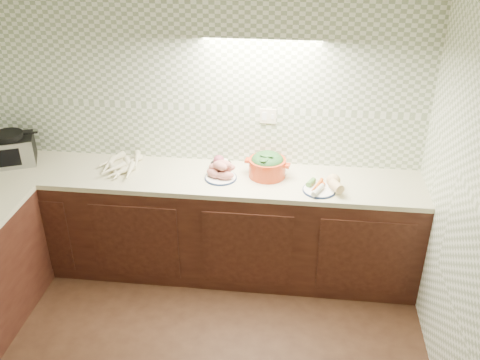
# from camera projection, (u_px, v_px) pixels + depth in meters

# --- Properties ---
(room) EXTENTS (3.60, 3.60, 2.60)m
(room) POSITION_uv_depth(u_px,v_px,m) (132.00, 188.00, 2.61)
(room) COLOR black
(room) RESTS_ON ground
(counter) EXTENTS (3.60, 3.60, 0.90)m
(counter) POSITION_uv_depth(u_px,v_px,m) (83.00, 279.00, 3.83)
(counter) COLOR black
(counter) RESTS_ON ground
(toaster_oven) EXTENTS (0.46, 0.41, 0.27)m
(toaster_oven) POSITION_uv_depth(u_px,v_px,m) (10.00, 149.00, 4.41)
(toaster_oven) COLOR black
(toaster_oven) RESTS_ON counter
(parsnip_pile) EXTENTS (0.50, 0.43, 0.08)m
(parsnip_pile) POSITION_uv_depth(u_px,v_px,m) (121.00, 166.00, 4.34)
(parsnip_pile) COLOR beige
(parsnip_pile) RESTS_ON counter
(sweet_potato_plate) EXTENTS (0.26, 0.25, 0.15)m
(sweet_potato_plate) POSITION_uv_depth(u_px,v_px,m) (221.00, 171.00, 4.20)
(sweet_potato_plate) COLOR #111E41
(sweet_potato_plate) RESTS_ON counter
(onion_bowl) EXTENTS (0.17, 0.17, 0.13)m
(onion_bowl) POSITION_uv_depth(u_px,v_px,m) (221.00, 165.00, 4.33)
(onion_bowl) COLOR black
(onion_bowl) RESTS_ON counter
(dutch_oven) EXTENTS (0.37, 0.34, 0.20)m
(dutch_oven) POSITION_uv_depth(u_px,v_px,m) (267.00, 165.00, 4.21)
(dutch_oven) COLOR red
(dutch_oven) RESTS_ON counter
(veg_plate) EXTENTS (0.32, 0.32, 0.12)m
(veg_plate) POSITION_uv_depth(u_px,v_px,m) (326.00, 185.00, 4.04)
(veg_plate) COLOR #111E41
(veg_plate) RESTS_ON counter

